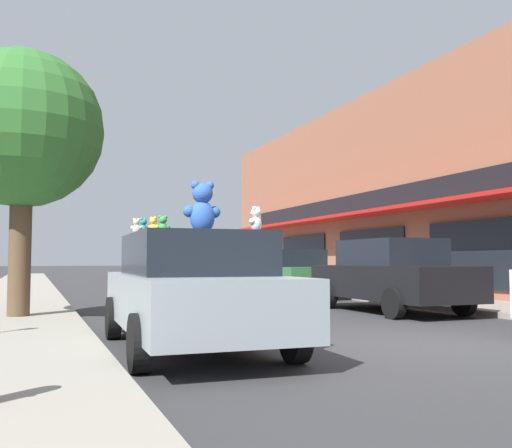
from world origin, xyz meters
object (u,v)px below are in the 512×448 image
Objects in this scene: teddy_bear_yellow at (153,226)px; parked_car_far_center at (390,275)px; teddy_bear_green at (163,226)px; street_tree at (23,130)px; plush_art_car at (192,289)px; teddy_bear_cream at (136,227)px; teddy_bear_teal at (143,227)px; teddy_bear_giant at (202,208)px; teddy_bear_white at (256,220)px; parked_car_far_right at (290,273)px.

parked_car_far_center is at bearing -101.26° from teddy_bear_yellow.
teddy_bear_green is 4.84m from street_tree.
teddy_bear_yellow is 0.06× the size of parked_car_far_center.
teddy_bear_yellow is (-0.45, 0.53, 0.89)m from plush_art_car.
teddy_bear_cream is at bearing 54.57° from teddy_bear_yellow.
parked_car_far_center is 8.75m from street_tree.
plush_art_car is 7.02m from parked_car_far_center.
teddy_bear_giant is at bearing 79.41° from teddy_bear_teal.
teddy_bear_green is (0.44, 0.27, 0.04)m from teddy_bear_cream.
teddy_bear_yellow is 0.76× the size of teddy_bear_white.
teddy_bear_giant reaches higher than teddy_bear_green.
street_tree is (-8.19, -4.93, 3.03)m from parked_car_far_right.
teddy_bear_yellow reaches higher than parked_car_far_center.
parked_car_far_right is 10.03m from street_tree.
plush_art_car is 13.63× the size of teddy_bear_white.
teddy_bear_giant is 2.81× the size of teddy_bear_yellow.
street_tree reaches higher than teddy_bear_green.
teddy_bear_green reaches higher than parked_car_far_center.
parked_car_far_right is at bearing -113.42° from teddy_bear_cream.
street_tree reaches higher than teddy_bear_giant.
street_tree reaches higher than teddy_bear_teal.
street_tree reaches higher than parked_car_far_right.
parked_car_far_right is (5.76, 9.60, -1.13)m from teddy_bear_giant.
teddy_bear_green reaches higher than plush_art_car.
street_tree is at bearing -107.26° from teddy_bear_teal.
teddy_bear_green is 0.07× the size of parked_car_far_right.
plush_art_car is 1.40m from teddy_bear_teal.
teddy_bear_giant is 0.18× the size of parked_car_far_right.
teddy_bear_giant is 0.14× the size of street_tree.
plush_art_car is 20.21× the size of teddy_bear_cream.
teddy_bear_giant is at bearing 157.57° from teddy_bear_cream.
street_tree is (-2.99, 5.30, 2.09)m from teddy_bear_white.
teddy_bear_teal is (-0.07, 0.41, 0.01)m from teddy_bear_yellow.
plush_art_car is 1.23m from teddy_bear_cream.
teddy_bear_white is 0.07× the size of parked_car_far_center.
teddy_bear_giant is (0.12, -0.06, 1.11)m from plush_art_car.
parked_car_far_center is (6.33, 3.31, -0.84)m from teddy_bear_yellow.
teddy_bear_yellow is at bearing -125.08° from parked_car_far_right.
parked_car_far_right is (6.33, 9.02, -0.90)m from teddy_bear_yellow.
teddy_bear_teal is 0.89× the size of teddy_bear_green.
teddy_bear_white is (1.20, -1.62, 0.03)m from teddy_bear_teal.
teddy_bear_green is 0.07× the size of parked_car_far_center.
teddy_bear_giant is at bearing -85.59° from teddy_bear_white.
teddy_bear_teal is 2.01m from teddy_bear_white.
teddy_bear_cream is at bearing 24.86° from teddy_bear_teal.
teddy_bear_green reaches higher than teddy_bear_cream.
teddy_bear_white is at bearing -42.88° from plush_art_car.
teddy_bear_teal is 0.07× the size of parked_car_far_right.
teddy_bear_teal is at bearing -99.34° from teddy_bear_cream.
teddy_bear_teal is at bearing -29.25° from teddy_bear_yellow.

